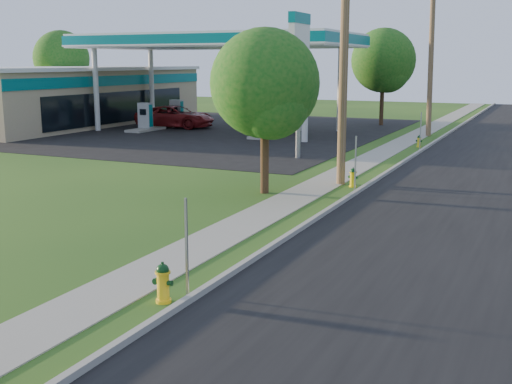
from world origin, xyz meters
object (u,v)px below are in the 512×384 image
Objects in this scene: fuel_pump_nw at (145,120)px; hydrant_near at (163,283)px; fuel_pump_ne at (267,126)px; fuel_pump_sw at (177,116)px; tree_verge at (267,88)px; car_red at (175,117)px; utility_pole_far at (431,59)px; tree_back at (62,61)px; tree_lot at (384,63)px; utility_pole_mid at (344,52)px; price_pylon at (299,44)px; hydrant_mid at (353,177)px; fuel_pump_se at (291,121)px; hydrant_far at (419,141)px.

hydrant_near is (18.52, -26.33, -0.32)m from fuel_pump_nw.
fuel_pump_ne is 1.00× the size of fuel_pump_sw.
tree_verge is 1.03× the size of car_red.
car_red is at bearing 76.97° from fuel_pump_nw.
fuel_pump_ne is at bearing 0.00° from fuel_pump_nw.
utility_pole_far is 32.56m from tree_back.
utility_pole_mid is at bearing -79.73° from tree_lot.
price_pylon is 8.95m from hydrant_mid.
tree_back is (-32.37, 21.51, -0.23)m from utility_pole_mid.
hydrant_near is (9.52, -30.33, -0.32)m from fuel_pump_se.
tree_lot is at bearing 127.50° from utility_pole_far.
tree_lot reaches higher than hydrant_far.
fuel_pump_nw is at bearing -142.21° from tree_lot.
tree_lot is (-0.37, 18.07, -0.90)m from price_pylon.
car_red is (-8.36, 2.77, 0.06)m from fuel_pump_ne.
utility_pole_mid is at bearing -62.37° from fuel_pump_se.
hydrant_mid is at bearing -136.72° from car_red.
fuel_pump_nw is 2.85m from car_red.
utility_pole_far is 9.84m from fuel_pump_se.
hydrant_far is (0.01, 12.64, -0.03)m from hydrant_mid.
hydrant_far is (0.60, -5.72, -4.47)m from utility_pole_far.
tree_back reaches higher than car_red.
fuel_pump_se is (-8.90, -1.00, -4.08)m from utility_pole_far.
tree_verge is at bearing -84.79° from tree_lot.
utility_pole_mid reaches higher than tree_lot.
hydrant_near is at bearing -76.50° from price_pylon.
tree_lot is at bearing 37.79° from fuel_pump_nw.
fuel_pump_se is 8.45m from car_red.
car_red is at bearing 161.63° from fuel_pump_ne.
utility_pole_mid is 16.31m from fuel_pump_ne.
hydrant_mid is at bearing -31.68° from utility_pole_mid.
hydrant_far is at bearing -2.23° from fuel_pump_nw.
car_red is at bearing 121.56° from hydrant_near.
fuel_pump_se is (-8.90, 17.00, -4.23)m from utility_pole_mid.
utility_pole_far is 12.83× the size of hydrant_mid.
tree_lot reaches higher than fuel_pump_nw.
utility_pole_far is 2.97× the size of fuel_pump_se.
fuel_pump_ne is at bearing 125.37° from hydrant_mid.
utility_pole_mid reaches higher than fuel_pump_sw.
tree_verge reaches higher than fuel_pump_nw.
utility_pole_far is 17.86m from car_red.
fuel_pump_sw is at bearing 156.04° from fuel_pump_ne.
price_pylon is 8.76m from tree_verge.
utility_pole_far is 18.90m from hydrant_mid.
tree_verge is (16.04, -15.84, 3.00)m from fuel_pump_nw.
fuel_pump_sw is 1.38m from car_red.
fuel_pump_nw is 22.74m from tree_verge.
car_red is at bearing 137.88° from hydrant_mid.
car_red reaches higher than hydrant_mid.
fuel_pump_ne reaches higher than car_red.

